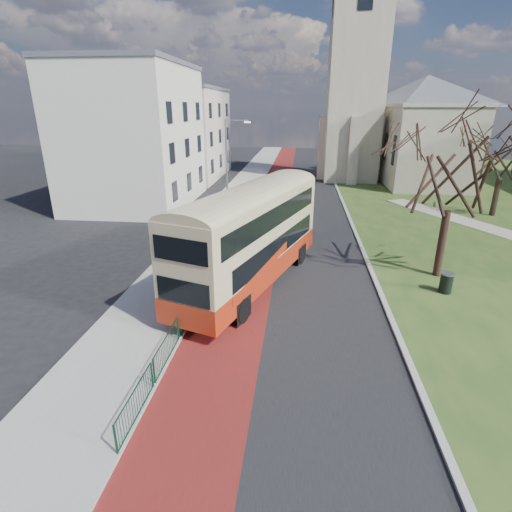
# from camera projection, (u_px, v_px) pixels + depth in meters

# --- Properties ---
(ground) EXTENTS (160.00, 160.00, 0.00)m
(ground) POSITION_uv_depth(u_px,v_px,m) (256.00, 319.00, 18.17)
(ground) COLOR black
(ground) RESTS_ON ground
(road_carriageway) EXTENTS (9.00, 120.00, 0.01)m
(road_carriageway) POSITION_uv_depth(u_px,v_px,m) (296.00, 212.00, 36.62)
(road_carriageway) COLOR black
(road_carriageway) RESTS_ON ground
(bus_lane) EXTENTS (3.40, 120.00, 0.01)m
(bus_lane) POSITION_uv_depth(u_px,v_px,m) (267.00, 211.00, 36.90)
(bus_lane) COLOR #591414
(bus_lane) RESTS_ON ground
(pavement_west) EXTENTS (4.00, 120.00, 0.12)m
(pavement_west) POSITION_uv_depth(u_px,v_px,m) (226.00, 209.00, 37.27)
(pavement_west) COLOR gray
(pavement_west) RESTS_ON ground
(kerb_west) EXTENTS (0.25, 120.00, 0.13)m
(kerb_west) POSITION_uv_depth(u_px,v_px,m) (248.00, 210.00, 37.06)
(kerb_west) COLOR #999993
(kerb_west) RESTS_ON ground
(kerb_east) EXTENTS (0.25, 80.00, 0.13)m
(kerb_east) POSITION_uv_depth(u_px,v_px,m) (345.00, 207.00, 37.98)
(kerb_east) COLOR #999993
(kerb_east) RESTS_ON ground
(pedestrian_railing) EXTENTS (0.07, 24.00, 1.12)m
(pedestrian_railing) POSITION_uv_depth(u_px,v_px,m) (211.00, 271.00, 22.00)
(pedestrian_railing) COLOR #0D3A24
(pedestrian_railing) RESTS_ON ground
(gothic_church) EXTENTS (16.38, 18.00, 40.00)m
(gothic_church) POSITION_uv_depth(u_px,v_px,m) (395.00, 70.00, 47.60)
(gothic_church) COLOR gray
(gothic_church) RESTS_ON ground
(street_block_near) EXTENTS (10.30, 14.30, 13.00)m
(street_block_near) POSITION_uv_depth(u_px,v_px,m) (135.00, 135.00, 37.78)
(street_block_near) COLOR silver
(street_block_near) RESTS_ON ground
(street_block_far) EXTENTS (10.30, 16.30, 11.50)m
(street_block_far) POSITION_uv_depth(u_px,v_px,m) (183.00, 133.00, 52.93)
(street_block_far) COLOR beige
(street_block_far) RESTS_ON ground
(streetlamp) EXTENTS (2.13, 0.18, 8.00)m
(streetlamp) POSITION_uv_depth(u_px,v_px,m) (228.00, 163.00, 33.74)
(streetlamp) COLOR gray
(streetlamp) RESTS_ON pavement_west
(bus) EXTENTS (6.68, 12.62, 5.17)m
(bus) POSITION_uv_depth(u_px,v_px,m) (251.00, 233.00, 20.60)
(bus) COLOR #A7270F
(bus) RESTS_ON ground
(winter_tree_near) EXTENTS (8.31, 8.31, 9.70)m
(winter_tree_near) POSITION_uv_depth(u_px,v_px,m) (457.00, 155.00, 20.44)
(winter_tree_near) COLOR black
(winter_tree_near) RESTS_ON grass_green
(winter_tree_far) EXTENTS (7.25, 7.25, 8.42)m
(winter_tree_far) POSITION_uv_depth(u_px,v_px,m) (506.00, 147.00, 33.23)
(winter_tree_far) COLOR #2D2416
(winter_tree_far) RESTS_ON grass_green
(litter_bin) EXTENTS (0.88, 0.88, 1.08)m
(litter_bin) POSITION_uv_depth(u_px,v_px,m) (446.00, 283.00, 20.50)
(litter_bin) COLOR black
(litter_bin) RESTS_ON grass_green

